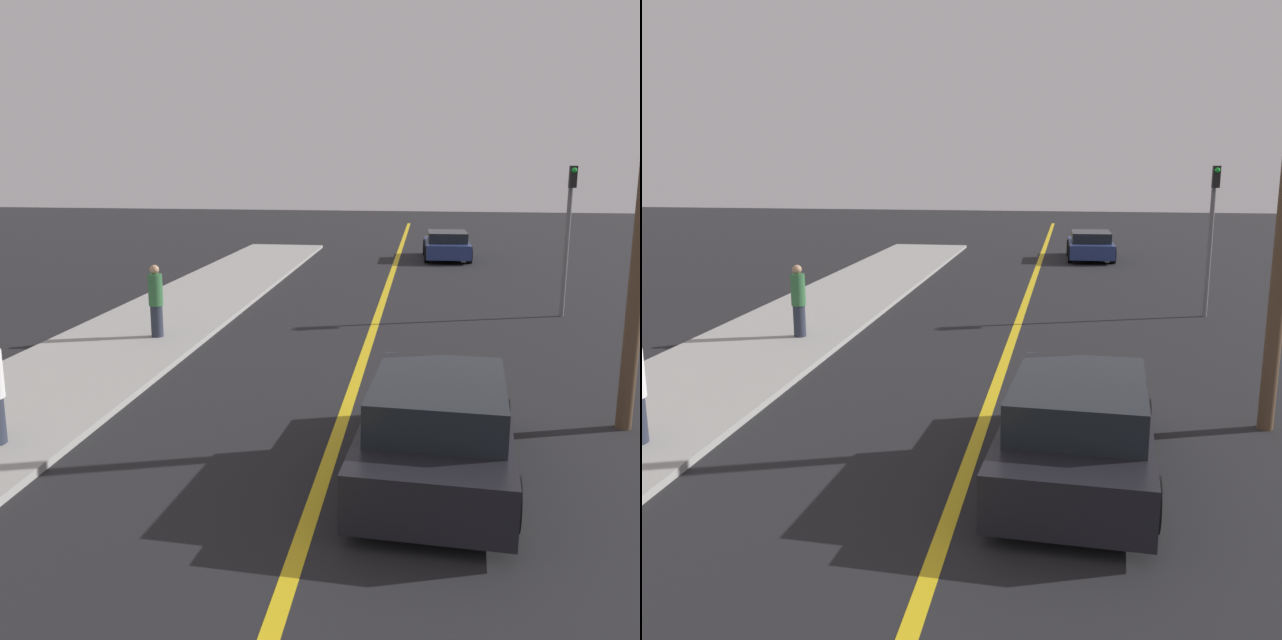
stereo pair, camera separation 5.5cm
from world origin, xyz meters
TOP-DOWN VIEW (x-y plane):
  - road_center_line at (0.00, 18.00)m, footprint 0.20×60.00m
  - sidewalk_left at (-5.42, 16.75)m, footprint 3.44×33.50m
  - car_near_right_lane at (1.45, 8.66)m, footprint 2.16×4.40m
  - car_ahead_center at (2.06, 30.22)m, footprint 2.01×3.94m
  - pedestrian_by_sign at (-4.80, 14.93)m, footprint 0.32×0.32m
  - traffic_light at (4.85, 19.09)m, footprint 0.18×0.40m

SIDE VIEW (x-z plane):
  - road_center_line at x=0.00m, z-range 0.00..0.01m
  - sidewalk_left at x=-5.42m, z-range 0.00..0.12m
  - car_ahead_center at x=2.06m, z-range 0.00..1.18m
  - car_near_right_lane at x=1.45m, z-range -0.03..1.34m
  - pedestrian_by_sign at x=-4.80m, z-range 0.12..1.77m
  - traffic_light at x=4.85m, z-range 0.46..4.39m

